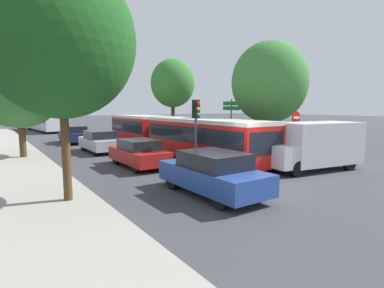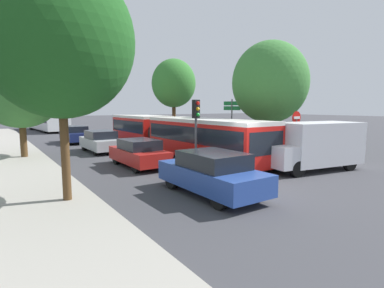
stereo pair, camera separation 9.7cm
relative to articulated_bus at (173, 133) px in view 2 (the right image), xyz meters
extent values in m
plane|color=#3D3D42|center=(-1.82, -8.35, -1.38)|extent=(200.00, 200.00, 0.00)
cube|color=#9E998E|center=(-8.81, 8.55, -1.31)|extent=(3.20, 43.82, 0.14)
cube|color=red|center=(-0.02, -3.48, -0.15)|extent=(2.46, 9.01, 1.94)
cube|color=black|center=(-0.02, -3.48, 0.20)|extent=(2.48, 8.65, 0.85)
cube|color=silver|center=(-0.02, -3.48, 0.92)|extent=(2.46, 9.01, 0.19)
cube|color=red|center=(0.03, 5.04, -0.15)|extent=(2.45, 6.17, 1.94)
cube|color=black|center=(0.03, 5.04, 0.20)|extent=(2.46, 5.92, 0.85)
cube|color=silver|center=(0.03, 5.04, 0.92)|extent=(2.45, 6.17, 0.19)
cylinder|color=black|center=(0.01, 1.49, -0.15)|extent=(1.79, 0.96, 1.79)
cube|color=black|center=(-0.04, -7.94, 0.08)|extent=(2.12, 0.11, 1.04)
cylinder|color=black|center=(0.98, -6.36, -0.91)|extent=(0.29, 0.95, 0.95)
cylinder|color=black|center=(-1.05, -6.35, -0.91)|extent=(0.29, 0.95, 0.95)
cylinder|color=black|center=(1.01, -0.61, -0.91)|extent=(0.29, 0.95, 0.95)
cylinder|color=black|center=(-1.02, -0.60, -0.91)|extent=(0.29, 0.95, 0.95)
cylinder|color=black|center=(1.04, 5.04, -0.91)|extent=(0.29, 0.95, 0.95)
cylinder|color=black|center=(-0.99, 5.05, -0.91)|extent=(0.29, 0.95, 0.95)
cube|color=silver|center=(-3.72, 25.46, -0.10)|extent=(3.51, 11.75, 2.01)
cube|color=black|center=(-3.72, 25.46, 0.27)|extent=(3.48, 11.17, 0.85)
cube|color=black|center=(-3.72, 25.46, 1.01)|extent=(3.51, 11.75, 0.20)
cylinder|color=black|center=(-5.11, 29.18, -0.88)|extent=(0.38, 1.03, 1.01)
cylinder|color=black|center=(-2.96, 29.36, -0.88)|extent=(0.38, 1.03, 1.01)
cylinder|color=black|center=(-4.51, 21.91, -0.88)|extent=(0.38, 1.03, 1.01)
cylinder|color=black|center=(-2.36, 22.09, -0.88)|extent=(0.38, 1.03, 1.01)
cube|color=#284799|center=(-3.70, -8.74, -0.76)|extent=(1.85, 4.35, 0.70)
cube|color=black|center=(-3.71, -8.84, -0.14)|extent=(1.70, 2.28, 0.54)
cylinder|color=black|center=(-4.47, -7.34, -1.05)|extent=(0.23, 0.66, 0.66)
cylinder|color=black|center=(-2.93, -7.35, -1.05)|extent=(0.23, 0.66, 0.66)
cylinder|color=black|center=(-4.48, -10.12, -1.05)|extent=(0.23, 0.66, 0.66)
cylinder|color=black|center=(-2.93, -10.13, -1.05)|extent=(0.23, 0.66, 0.66)
cube|color=#B21E19|center=(-3.74, -2.76, -0.80)|extent=(1.73, 4.07, 0.66)
cube|color=black|center=(-3.74, -2.86, -0.22)|extent=(1.59, 2.13, 0.50)
cylinder|color=black|center=(-4.46, -1.46, -1.07)|extent=(0.21, 0.62, 0.62)
cylinder|color=black|center=(-3.01, -1.46, -1.07)|extent=(0.21, 0.62, 0.62)
cylinder|color=black|center=(-4.46, -4.06, -1.07)|extent=(0.21, 0.62, 0.62)
cylinder|color=black|center=(-3.02, -4.06, -1.07)|extent=(0.21, 0.62, 0.62)
cube|color=#B7BABF|center=(-3.75, 3.41, -0.78)|extent=(1.79, 4.20, 0.68)
cube|color=black|center=(-3.75, 3.31, -0.18)|extent=(1.64, 2.20, 0.52)
cylinder|color=black|center=(-4.50, 4.75, -1.06)|extent=(0.22, 0.64, 0.64)
cylinder|color=black|center=(-3.00, 4.75, -1.06)|extent=(0.22, 0.64, 0.64)
cylinder|color=black|center=(-4.50, 2.07, -1.06)|extent=(0.22, 0.64, 0.64)
cylinder|color=black|center=(-3.01, 2.07, -1.06)|extent=(0.22, 0.64, 0.64)
cube|color=navy|center=(-3.90, 9.79, -0.78)|extent=(1.78, 4.18, 0.68)
cube|color=black|center=(-3.90, 9.69, -0.19)|extent=(1.63, 2.19, 0.52)
cylinder|color=black|center=(-4.64, 11.13, -1.06)|extent=(0.22, 0.64, 0.64)
cylinder|color=black|center=(-3.16, 11.12, -1.06)|extent=(0.22, 0.64, 0.64)
cylinder|color=black|center=(-4.65, 8.46, -1.06)|extent=(0.22, 0.64, 0.64)
cylinder|color=black|center=(-3.16, 8.45, -1.06)|extent=(0.22, 0.64, 0.64)
cube|color=silver|center=(3.20, -8.38, -0.07)|extent=(4.38, 2.68, 2.00)
cube|color=silver|center=(0.73, -7.94, -0.54)|extent=(1.21, 2.03, 1.00)
cylinder|color=black|center=(0.98, -8.84, -1.02)|extent=(0.75, 0.36, 0.72)
cylinder|color=black|center=(1.27, -7.19, -1.02)|extent=(0.75, 0.36, 0.72)
cylinder|color=black|center=(4.23, -9.41, -1.02)|extent=(0.75, 0.36, 0.72)
cylinder|color=black|center=(4.52, -7.75, -1.02)|extent=(0.75, 0.36, 0.72)
cylinder|color=#56595E|center=(-1.51, -4.70, 0.32)|extent=(0.12, 0.12, 3.40)
cube|color=black|center=(-1.51, -4.70, 1.57)|extent=(0.34, 0.26, 0.90)
sphere|color=red|center=(-1.50, -4.85, 1.85)|extent=(0.18, 0.18, 0.18)
sphere|color=#EAAD14|center=(-1.50, -4.85, 1.57)|extent=(0.18, 0.18, 0.18)
sphere|color=green|center=(-1.50, -4.85, 1.29)|extent=(0.18, 0.18, 0.18)
cylinder|color=#56595E|center=(3.86, -6.57, -0.18)|extent=(0.08, 0.08, 2.40)
cylinder|color=red|center=(3.86, -6.57, 1.09)|extent=(0.70, 0.03, 0.70)
cube|color=white|center=(3.86, -6.59, 1.09)|extent=(0.50, 0.04, 0.14)
cylinder|color=#56595E|center=(4.41, -0.74, 0.42)|extent=(0.10, 0.10, 3.60)
cube|color=#197A38|center=(4.41, -0.74, 1.92)|extent=(0.40, 1.37, 0.28)
cube|color=#197A38|center=(4.41, -0.74, 1.58)|extent=(0.40, 1.37, 0.28)
cylinder|color=#51381E|center=(-8.10, -7.00, 0.26)|extent=(0.26, 0.26, 3.27)
ellipsoid|color=#1E561E|center=(-8.10, -7.00, 3.64)|extent=(4.44, 4.44, 4.66)
cylinder|color=#51381E|center=(-8.35, 3.14, -0.18)|extent=(0.37, 0.37, 2.41)
ellipsoid|color=#3D7F38|center=(-8.35, 3.14, 2.75)|extent=(4.73, 4.73, 4.60)
cylinder|color=#51381E|center=(5.12, -3.53, -0.05)|extent=(0.24, 0.24, 2.67)
ellipsoid|color=#3D7F38|center=(5.12, -3.53, 3.24)|extent=(4.83, 4.83, 5.22)
ellipsoid|color=#1E561E|center=(4.87, -3.79, 2.46)|extent=(2.90, 2.90, 2.87)
cylinder|color=#51381E|center=(4.62, 7.61, 0.40)|extent=(0.35, 0.35, 3.57)
ellipsoid|color=#33752D|center=(4.62, 7.61, 3.87)|extent=(4.10, 4.10, 4.48)
ellipsoid|color=#286623|center=(5.04, 8.20, 3.20)|extent=(2.46, 2.46, 2.47)
camera|label=1|loc=(-10.12, -16.74, 1.67)|focal=28.00mm
camera|label=2|loc=(-10.04, -16.79, 1.67)|focal=28.00mm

